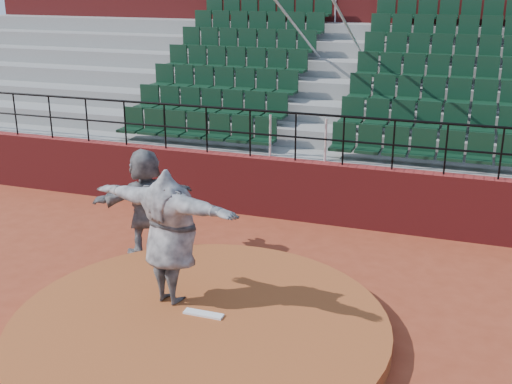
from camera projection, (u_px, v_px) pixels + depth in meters
The scene contains 9 objects.
ground at pixel (200, 335), 9.34m from camera, with size 90.00×90.00×0.00m, color #963B22.
pitchers_mound at pixel (200, 327), 9.30m from camera, with size 5.50×5.50×0.25m, color #A14D24.
pitching_rubber at pixel (204, 314), 9.39m from camera, with size 0.60×0.15×0.03m, color white.
boundary_wall at pixel (295, 190), 13.61m from camera, with size 24.00×0.30×1.30m, color maroon.
wall_railing at pixel (296, 126), 13.16m from camera, with size 24.04×0.05×1.03m.
seating_deck at pixel (334, 118), 16.61m from camera, with size 24.00×5.97×4.63m.
press_box_facade at pixel (365, 24), 19.48m from camera, with size 24.00×3.00×7.10m, color maroon.
pitcher at pixel (170, 236), 9.50m from camera, with size 2.58×0.70×2.10m, color black.
fielder at pixel (146, 202), 11.79m from camera, with size 1.88×0.60×2.03m, color black.
Camera 1 is at (3.45, -7.46, 4.97)m, focal length 45.00 mm.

